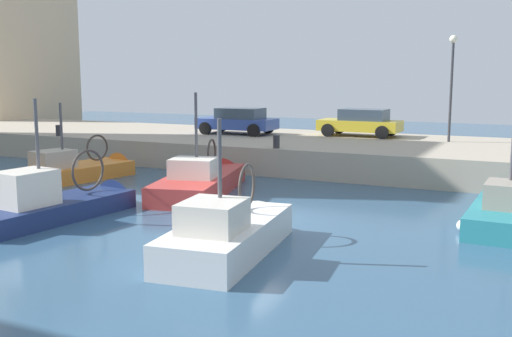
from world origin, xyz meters
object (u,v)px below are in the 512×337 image
object	(u,v)px
fishing_boat_white	(233,245)
parked_car_yellow	(361,122)
mooring_bollard_north	(59,130)
fishing_boat_navy	(62,212)
mooring_bollard_mid	(276,142)
fishing_boat_red	(203,189)
fishing_boat_orange	(77,177)
quay_streetlamp	(452,70)
parked_car_blue	(238,121)
fishing_boat_teal	(510,217)

from	to	relation	value
fishing_boat_white	parked_car_yellow	world-z (taller)	fishing_boat_white
mooring_bollard_north	fishing_boat_navy	bearing A→B (deg)	-136.60
mooring_bollard_mid	fishing_boat_red	bearing A→B (deg)	165.29
fishing_boat_red	parked_car_yellow	xyz separation A→B (m)	(10.65, -2.95, 1.81)
fishing_boat_navy	fishing_boat_orange	size ratio (longest dim) A/B	0.95
fishing_boat_navy	fishing_boat_orange	world-z (taller)	fishing_boat_navy
quay_streetlamp	parked_car_yellow	bearing A→B (deg)	80.13
fishing_boat_red	quay_streetlamp	size ratio (longest dim) A/B	1.45
parked_car_blue	quay_streetlamp	distance (m)	10.81
mooring_bollard_mid	mooring_bollard_north	distance (m)	12.00
parked_car_yellow	mooring_bollard_mid	size ratio (longest dim) A/B	7.39
fishing_boat_red	mooring_bollard_north	size ratio (longest dim) A/B	12.77
parked_car_blue	mooring_bollard_mid	bearing A→B (deg)	-138.24
fishing_boat_red	fishing_boat_teal	world-z (taller)	fishing_boat_red
fishing_boat_teal	parked_car_blue	world-z (taller)	fishing_boat_teal
fishing_boat_navy	parked_car_yellow	size ratio (longest dim) A/B	1.52
fishing_boat_orange	mooring_bollard_north	world-z (taller)	fishing_boat_orange
fishing_boat_red	quay_streetlamp	world-z (taller)	quay_streetlamp
mooring_bollard_north	fishing_boat_red	bearing A→B (deg)	-111.28
parked_car_blue	mooring_bollard_north	xyz separation A→B (m)	(-4.77, 7.74, -0.42)
fishing_boat_navy	fishing_boat_teal	world-z (taller)	fishing_boat_navy
fishing_boat_teal	parked_car_blue	bearing A→B (deg)	56.63
mooring_bollard_mid	parked_car_yellow	bearing A→B (deg)	-15.96
parked_car_yellow	mooring_bollard_mid	bearing A→B (deg)	164.04
parked_car_yellow	quay_streetlamp	distance (m)	5.12
fishing_boat_teal	mooring_bollard_north	bearing A→B (deg)	78.80
fishing_boat_navy	parked_car_blue	distance (m)	14.55
fishing_boat_orange	mooring_bollard_mid	bearing A→B (deg)	-59.05
fishing_boat_white	parked_car_blue	bearing A→B (deg)	26.65
parked_car_yellow	quay_streetlamp	bearing A→B (deg)	-99.87
fishing_boat_red	parked_car_yellow	size ratio (longest dim) A/B	1.73
quay_streetlamp	fishing_boat_navy	bearing A→B (deg)	149.15
fishing_boat_navy	fishing_boat_red	xyz separation A→B (m)	(5.37, -1.80, -0.06)
parked_car_yellow	fishing_boat_navy	bearing A→B (deg)	163.51
fishing_boat_navy	quay_streetlamp	size ratio (longest dim) A/B	1.28
parked_car_blue	fishing_boat_navy	bearing A→B (deg)	-174.64
fishing_boat_navy	fishing_boat_white	distance (m)	6.39
mooring_bollard_mid	quay_streetlamp	bearing A→B (deg)	-47.68
fishing_boat_teal	fishing_boat_orange	distance (m)	16.51
fishing_boat_orange	mooring_bollard_north	size ratio (longest dim) A/B	11.81
fishing_boat_navy	fishing_boat_white	world-z (taller)	fishing_boat_navy
fishing_boat_navy	parked_car_yellow	distance (m)	16.80
fishing_boat_white	fishing_boat_orange	bearing A→B (deg)	59.20
fishing_boat_white	mooring_bollard_north	bearing A→B (deg)	55.69
fishing_boat_red	fishing_boat_orange	bearing A→B (deg)	90.13
mooring_bollard_mid	fishing_boat_white	bearing A→B (deg)	-162.03
fishing_boat_teal	fishing_boat_orange	bearing A→B (deg)	90.05
quay_streetlamp	fishing_boat_white	bearing A→B (deg)	170.19
fishing_boat_teal	mooring_bollard_mid	bearing A→B (deg)	65.77
fishing_boat_red	quay_streetlamp	xyz separation A→B (m)	(9.89, -7.32, 4.36)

